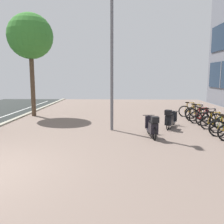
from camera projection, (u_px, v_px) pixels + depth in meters
The scene contains 12 objects.
ground at pixel (33, 174), 6.28m from camera, with size 21.00×40.00×0.13m.
bicycle_rack_02 at pixel (224, 126), 10.59m from camera, with size 1.22×0.48×0.93m.
bicycle_rack_03 at pixel (215, 123), 11.31m from camera, with size 1.29×0.49×0.94m.
bicycle_rack_04 at pixel (210, 120), 12.02m from camera, with size 1.29×0.73×1.01m.
bicycle_rack_05 at pixel (202, 117), 12.74m from camera, with size 1.34×0.47×0.96m.
bicycle_rack_06 at pixel (198, 115), 13.45m from camera, with size 1.37×0.51×1.03m.
bicycle_rack_07 at pixel (196, 113), 14.17m from camera, with size 1.21×0.69×0.97m.
bicycle_rack_08 at pixel (190, 111), 14.89m from camera, with size 1.36×0.47×0.99m.
scooter_near at pixel (152, 127), 9.91m from camera, with size 0.52×1.73×0.96m.
scooter_mid at pixel (170, 119), 11.63m from camera, with size 0.97×1.67×0.97m.
lamp_post at pixel (112, 53), 10.78m from camera, with size 0.20×0.52×6.40m.
street_tree at pixel (30, 37), 14.59m from camera, with size 2.74×2.74×6.27m.
Camera 1 is at (3.69, -5.90, 2.51)m, focal length 38.62 mm.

